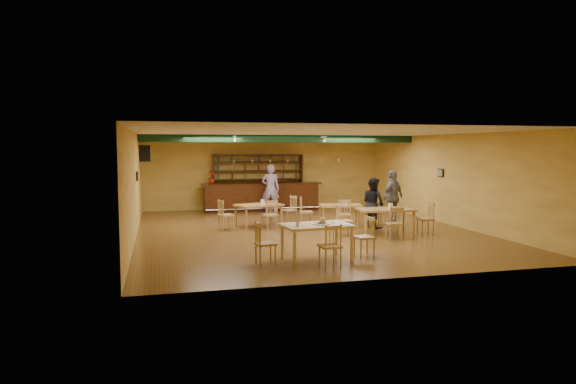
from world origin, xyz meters
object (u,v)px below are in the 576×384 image
object	(u,v)px
bar_counter	(261,197)
near_table	(317,242)
dining_table_a	(259,215)
patron_bar	(271,189)
dining_table_d	(385,222)
patron_right_a	(373,203)
dining_table_b	(340,215)

from	to	relation	value
bar_counter	near_table	xyz separation A→B (m)	(-0.55, -9.22, -0.16)
dining_table_a	patron_bar	world-z (taller)	patron_bar
dining_table_d	patron_right_a	xyz separation A→B (m)	(0.19, 1.33, 0.41)
bar_counter	dining_table_a	distance (m)	4.11
near_table	dining_table_a	bearing A→B (deg)	88.34
dining_table_a	patron_right_a	size ratio (longest dim) A/B	0.90
dining_table_b	dining_table_d	world-z (taller)	dining_table_d
patron_right_a	dining_table_b	bearing A→B (deg)	25.66
dining_table_a	dining_table_d	xyz separation A→B (m)	(3.25, -2.59, 0.03)
dining_table_d	patron_bar	xyz separation A→B (m)	(-2.17, 5.77, 0.57)
bar_counter	near_table	bearing A→B (deg)	-93.42
bar_counter	patron_right_a	world-z (taller)	patron_right_a
dining_table_d	bar_counter	bearing A→B (deg)	115.01
bar_counter	patron_bar	bearing A→B (deg)	-75.87
near_table	patron_right_a	bearing A→B (deg)	46.44
dining_table_a	dining_table_b	size ratio (longest dim) A/B	1.06
dining_table_a	dining_table_b	distance (m)	2.69
patron_bar	patron_right_a	bearing A→B (deg)	134.88
bar_counter	patron_right_a	distance (m)	5.86
dining_table_b	near_table	world-z (taller)	near_table
near_table	patron_bar	size ratio (longest dim) A/B	0.80
bar_counter	dining_table_a	xyz separation A→B (m)	(-0.88, -4.01, -0.20)
dining_table_a	dining_table_d	world-z (taller)	dining_table_d
dining_table_b	patron_bar	xyz separation A→B (m)	(-1.56, 3.64, 0.62)
patron_right_a	dining_table_a	bearing A→B (deg)	50.58
bar_counter	near_table	distance (m)	9.23
dining_table_d	near_table	size ratio (longest dim) A/B	1.03
bar_counter	dining_table_a	world-z (taller)	bar_counter
dining_table_b	near_table	xyz separation A→B (m)	(-2.32, -4.75, 0.07)
dining_table_b	near_table	bearing A→B (deg)	-104.80
dining_table_a	near_table	distance (m)	5.22
bar_counter	dining_table_a	size ratio (longest dim) A/B	3.36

